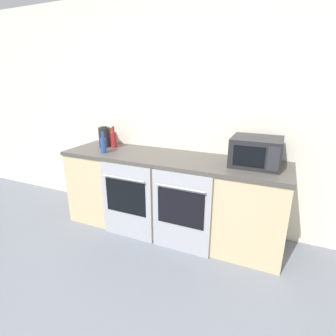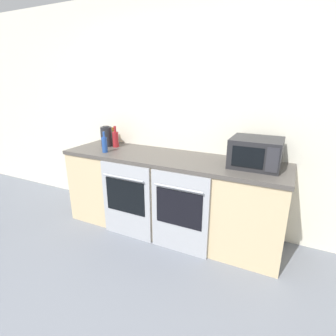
{
  "view_description": "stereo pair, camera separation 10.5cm",
  "coord_description": "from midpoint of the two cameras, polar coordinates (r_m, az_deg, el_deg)",
  "views": [
    {
      "loc": [
        1.09,
        -0.92,
        1.68
      ],
      "look_at": [
        -0.02,
        1.58,
        0.76
      ],
      "focal_mm": 28.0,
      "sensor_mm": 36.0,
      "label": 1
    },
    {
      "loc": [
        1.18,
        -0.87,
        1.68
      ],
      "look_at": [
        -0.02,
        1.58,
        0.76
      ],
      "focal_mm": 28.0,
      "sensor_mm": 36.0,
      "label": 2
    }
  ],
  "objects": [
    {
      "name": "wall_back",
      "position": [
        3.07,
        4.39,
        11.44
      ],
      "size": [
        10.0,
        0.06,
        2.6
      ],
      "color": "silver",
      "rests_on": "ground_plane"
    },
    {
      "name": "counter_back",
      "position": [
        2.99,
        1.42,
        -5.75
      ],
      "size": [
        2.48,
        0.67,
        0.89
      ],
      "color": "#D1B789",
      "rests_on": "ground_plane"
    },
    {
      "name": "oven_left",
      "position": [
        2.89,
        -8.05,
        -7.15
      ],
      "size": [
        0.6,
        0.06,
        0.85
      ],
      "color": "#A8AAAF",
      "rests_on": "ground_plane"
    },
    {
      "name": "oven_right",
      "position": [
        2.62,
        3.62,
        -9.86
      ],
      "size": [
        0.6,
        0.06,
        0.85
      ],
      "color": "#A8AAAF",
      "rests_on": "ground_plane"
    },
    {
      "name": "microwave",
      "position": [
        2.62,
        19.68,
        3.17
      ],
      "size": [
        0.46,
        0.4,
        0.27
      ],
      "color": "#232326",
      "rests_on": "counter_back"
    },
    {
      "name": "bottle_amber",
      "position": [
        3.47,
        -10.96,
        6.57
      ],
      "size": [
        0.07,
        0.07,
        0.21
      ],
      "color": "#8C5114",
      "rests_on": "counter_back"
    },
    {
      "name": "bottle_red",
      "position": [
        3.28,
        -10.45,
        6.27
      ],
      "size": [
        0.07,
        0.07,
        0.26
      ],
      "color": "maroon",
      "rests_on": "counter_back"
    },
    {
      "name": "bottle_blue",
      "position": [
        3.06,
        -12.69,
        5.07
      ],
      "size": [
        0.06,
        0.06,
        0.24
      ],
      "color": "#234793",
      "rests_on": "counter_back"
    },
    {
      "name": "kettle",
      "position": [
        3.35,
        -12.35,
        6.73
      ],
      "size": [
        0.14,
        0.14,
        0.25
      ],
      "color": "#232326",
      "rests_on": "counter_back"
    }
  ]
}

